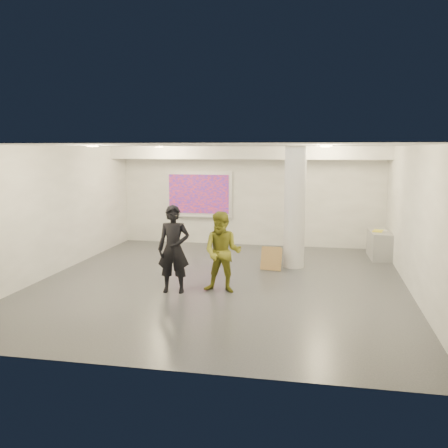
% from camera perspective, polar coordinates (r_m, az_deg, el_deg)
% --- Properties ---
extents(floor, '(8.00, 9.00, 0.01)m').
position_cam_1_polar(floor, '(11.13, -0.40, -6.68)').
color(floor, '#34373B').
rests_on(floor, ground).
extents(ceiling, '(8.00, 9.00, 0.01)m').
position_cam_1_polar(ceiling, '(10.74, -0.42, 8.96)').
color(ceiling, white).
rests_on(ceiling, floor).
extents(wall_back, '(8.00, 0.01, 3.00)m').
position_cam_1_polar(wall_back, '(15.24, 3.01, 3.18)').
color(wall_back, beige).
rests_on(wall_back, floor).
extents(wall_front, '(8.00, 0.01, 3.00)m').
position_cam_1_polar(wall_front, '(6.55, -8.40, -4.09)').
color(wall_front, beige).
rests_on(wall_front, floor).
extents(wall_left, '(0.01, 9.00, 3.00)m').
position_cam_1_polar(wall_left, '(12.27, -19.03, 1.42)').
color(wall_left, beige).
rests_on(wall_left, floor).
extents(wall_right, '(0.01, 9.00, 3.00)m').
position_cam_1_polar(wall_right, '(10.77, 20.92, 0.39)').
color(wall_right, beige).
rests_on(wall_right, floor).
extents(soffit_band, '(8.00, 1.10, 0.36)m').
position_cam_1_polar(soffit_band, '(14.63, 2.74, 8.14)').
color(soffit_band, silver).
rests_on(soffit_band, ceiling).
extents(downlight_nw, '(0.22, 0.22, 0.02)m').
position_cam_1_polar(downlight_nw, '(13.73, -7.40, 8.72)').
color(downlight_nw, '#F0BD7C').
rests_on(downlight_nw, ceiling).
extents(downlight_ne, '(0.22, 0.22, 0.02)m').
position_cam_1_polar(downlight_ne, '(13.02, 11.51, 8.63)').
color(downlight_ne, '#F0BD7C').
rests_on(downlight_ne, ceiling).
extents(downlight_sw, '(0.22, 0.22, 0.02)m').
position_cam_1_polar(downlight_sw, '(10.02, -14.78, 8.59)').
color(downlight_sw, '#F0BD7C').
rests_on(downlight_sw, ceiling).
extents(downlight_se, '(0.22, 0.22, 0.02)m').
position_cam_1_polar(downlight_se, '(9.02, 11.57, 8.74)').
color(downlight_se, '#F0BD7C').
rests_on(downlight_se, ceiling).
extents(column, '(0.52, 0.52, 3.00)m').
position_cam_1_polar(column, '(12.42, 8.08, 1.88)').
color(column, silver).
rests_on(column, floor).
extents(projection_screen, '(2.10, 0.13, 1.42)m').
position_cam_1_polar(projection_screen, '(15.50, -2.89, 3.37)').
color(projection_screen, silver).
rests_on(projection_screen, wall_back).
extents(credenza, '(0.59, 1.28, 0.73)m').
position_cam_1_polar(credenza, '(14.14, 17.36, -2.27)').
color(credenza, gray).
rests_on(credenza, floor).
extents(papers_stack, '(0.36, 0.42, 0.02)m').
position_cam_1_polar(papers_stack, '(14.14, 17.55, -0.72)').
color(papers_stack, silver).
rests_on(papers_stack, credenza).
extents(postit_pad, '(0.33, 0.39, 0.03)m').
position_cam_1_polar(postit_pad, '(14.03, 17.21, -0.75)').
color(postit_pad, yellow).
rests_on(postit_pad, credenza).
extents(cardboard_back, '(0.54, 0.25, 0.56)m').
position_cam_1_polar(cardboard_back, '(12.22, 5.43, -3.99)').
color(cardboard_back, olive).
rests_on(cardboard_back, floor).
extents(cardboard_front, '(0.47, 0.15, 0.51)m').
position_cam_1_polar(cardboard_front, '(12.56, 5.44, -3.75)').
color(cardboard_front, olive).
rests_on(cardboard_front, floor).
extents(woman, '(0.69, 0.49, 1.80)m').
position_cam_1_polar(woman, '(10.25, -5.77, -2.87)').
color(woman, black).
rests_on(woman, floor).
extents(man, '(0.85, 0.68, 1.67)m').
position_cam_1_polar(man, '(10.21, -0.17, -3.25)').
color(man, olive).
rests_on(man, floor).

